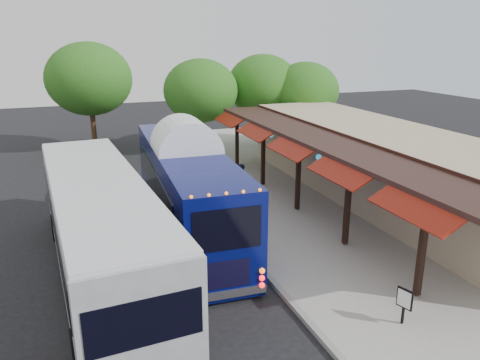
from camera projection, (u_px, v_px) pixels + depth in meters
name	position (u px, v px, depth m)	size (l,w,h in m)	color
ground	(254.00, 264.00, 16.78)	(90.00, 90.00, 0.00)	black
sidewalk	(320.00, 208.00, 22.01)	(10.00, 40.00, 0.15)	#9E9B93
curb	(220.00, 222.00, 20.35)	(0.20, 40.00, 0.16)	gray
station_shelter	(383.00, 165.00, 22.63)	(8.15, 20.00, 3.60)	tan
coach_bus	(187.00, 185.00, 18.96)	(3.15, 12.02, 3.81)	#070D57
city_bus	(100.00, 224.00, 15.40)	(3.59, 13.00, 3.45)	gray
ped_a	(254.00, 218.00, 18.07)	(0.70, 0.46, 1.91)	black
ped_b	(240.00, 183.00, 22.37)	(0.93, 0.72, 1.90)	black
ped_c	(245.00, 213.00, 18.87)	(0.98, 0.41, 1.67)	black
ped_d	(200.00, 152.00, 28.42)	(1.21, 0.69, 1.87)	black
sign_board	(404.00, 300.00, 12.86)	(0.18, 0.48, 1.08)	black
tree_left	(201.00, 91.00, 31.60)	(5.04, 5.04, 6.45)	#382314
tree_mid	(263.00, 85.00, 33.69)	(5.20, 5.20, 6.66)	#382314
tree_right	(305.00, 91.00, 33.19)	(4.81, 4.81, 6.16)	#382314
tree_far	(89.00, 79.00, 32.12)	(5.88, 5.88, 7.53)	#382314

